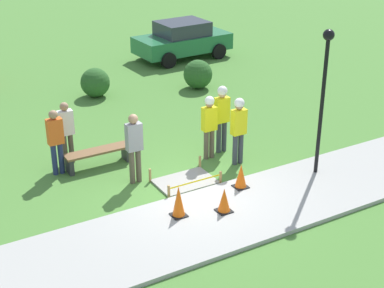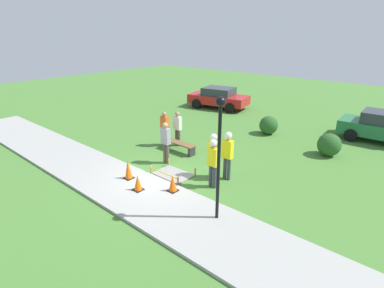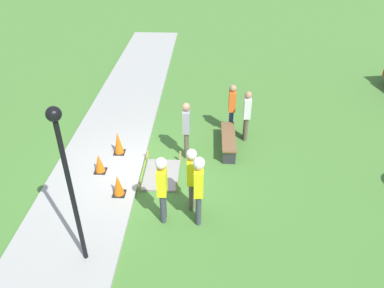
{
  "view_description": "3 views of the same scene",
  "coord_description": "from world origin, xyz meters",
  "px_view_note": "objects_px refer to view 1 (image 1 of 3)",
  "views": [
    {
      "loc": [
        -6.42,
        -10.93,
        7.13
      ],
      "look_at": [
        0.61,
        1.13,
        0.78
      ],
      "focal_mm": 55.0,
      "sensor_mm": 36.0,
      "label": 1
    },
    {
      "loc": [
        7.79,
        -7.17,
        5.49
      ],
      "look_at": [
        0.38,
        1.48,
        1.17
      ],
      "focal_mm": 28.0,
      "sensor_mm": 36.0,
      "label": 2
    },
    {
      "loc": [
        8.84,
        1.9,
        6.78
      ],
      "look_at": [
        -0.25,
        1.5,
        0.91
      ],
      "focal_mm": 35.0,
      "sensor_mm": 36.0,
      "label": 3
    }
  ],
  "objects_px": {
    "traffic_cone_near_patch": "(179,201)",
    "lamppost_near": "(324,81)",
    "parked_car_green": "(182,40)",
    "bystander_in_white_shirt": "(134,144)",
    "traffic_cone_sidewalk_edge": "(241,176)",
    "worker_assistant": "(209,122)",
    "bystander_in_gray_shirt": "(66,129)",
    "worker_supervisor": "(239,125)",
    "traffic_cone_far_patch": "(224,200)",
    "bystander_in_orange_shirt": "(56,138)",
    "park_bench": "(98,155)",
    "worker_trainee": "(222,112)"
  },
  "relations": [
    {
      "from": "traffic_cone_near_patch",
      "to": "lamppost_near",
      "type": "relative_size",
      "value": 0.2
    },
    {
      "from": "lamppost_near",
      "to": "parked_car_green",
      "type": "distance_m",
      "value": 11.69
    },
    {
      "from": "bystander_in_white_shirt",
      "to": "traffic_cone_sidewalk_edge",
      "type": "bearing_deg",
      "value": -39.92
    },
    {
      "from": "worker_assistant",
      "to": "bystander_in_gray_shirt",
      "type": "distance_m",
      "value": 3.84
    },
    {
      "from": "worker_supervisor",
      "to": "bystander_in_gray_shirt",
      "type": "xyz_separation_m",
      "value": [
        -3.96,
        2.34,
        -0.14
      ]
    },
    {
      "from": "traffic_cone_far_patch",
      "to": "bystander_in_gray_shirt",
      "type": "relative_size",
      "value": 0.34
    },
    {
      "from": "traffic_cone_far_patch",
      "to": "bystander_in_orange_shirt",
      "type": "distance_m",
      "value": 4.77
    },
    {
      "from": "bystander_in_orange_shirt",
      "to": "traffic_cone_sidewalk_edge",
      "type": "bearing_deg",
      "value": -41.34
    },
    {
      "from": "traffic_cone_sidewalk_edge",
      "to": "traffic_cone_near_patch",
      "type": "bearing_deg",
      "value": -168.37
    },
    {
      "from": "worker_assistant",
      "to": "traffic_cone_far_patch",
      "type": "bearing_deg",
      "value": -115.21
    },
    {
      "from": "park_bench",
      "to": "bystander_in_white_shirt",
      "type": "relative_size",
      "value": 0.98
    },
    {
      "from": "park_bench",
      "to": "worker_assistant",
      "type": "height_order",
      "value": "worker_assistant"
    },
    {
      "from": "worker_supervisor",
      "to": "traffic_cone_far_patch",
      "type": "bearing_deg",
      "value": -130.81
    },
    {
      "from": "traffic_cone_sidewalk_edge",
      "to": "bystander_in_orange_shirt",
      "type": "xyz_separation_m",
      "value": [
        -3.61,
        3.17,
        0.61
      ]
    },
    {
      "from": "traffic_cone_sidewalk_edge",
      "to": "worker_supervisor",
      "type": "distance_m",
      "value": 1.7
    },
    {
      "from": "worker_assistant",
      "to": "parked_car_green",
      "type": "bearing_deg",
      "value": 64.84
    },
    {
      "from": "park_bench",
      "to": "traffic_cone_near_patch",
      "type": "bearing_deg",
      "value": -80.97
    },
    {
      "from": "traffic_cone_near_patch",
      "to": "traffic_cone_sidewalk_edge",
      "type": "bearing_deg",
      "value": 11.63
    },
    {
      "from": "traffic_cone_sidewalk_edge",
      "to": "bystander_in_white_shirt",
      "type": "relative_size",
      "value": 0.34
    },
    {
      "from": "traffic_cone_near_patch",
      "to": "parked_car_green",
      "type": "height_order",
      "value": "parked_car_green"
    },
    {
      "from": "worker_trainee",
      "to": "traffic_cone_sidewalk_edge",
      "type": "bearing_deg",
      "value": -110.93
    },
    {
      "from": "worker_assistant",
      "to": "bystander_in_gray_shirt",
      "type": "relative_size",
      "value": 1.03
    },
    {
      "from": "bystander_in_orange_shirt",
      "to": "lamppost_near",
      "type": "relative_size",
      "value": 0.47
    },
    {
      "from": "lamppost_near",
      "to": "parked_car_green",
      "type": "bearing_deg",
      "value": 78.16
    },
    {
      "from": "bystander_in_white_shirt",
      "to": "bystander_in_gray_shirt",
      "type": "bearing_deg",
      "value": 119.91
    },
    {
      "from": "lamppost_near",
      "to": "parked_car_green",
      "type": "xyz_separation_m",
      "value": [
        2.37,
        11.31,
        -1.77
      ]
    },
    {
      "from": "traffic_cone_near_patch",
      "to": "worker_trainee",
      "type": "bearing_deg",
      "value": 42.56
    },
    {
      "from": "worker_supervisor",
      "to": "traffic_cone_sidewalk_edge",
      "type": "bearing_deg",
      "value": -121.4
    },
    {
      "from": "traffic_cone_near_patch",
      "to": "park_bench",
      "type": "distance_m",
      "value": 3.51
    },
    {
      "from": "traffic_cone_sidewalk_edge",
      "to": "bystander_in_white_shirt",
      "type": "bearing_deg",
      "value": 140.08
    },
    {
      "from": "worker_assistant",
      "to": "bystander_in_white_shirt",
      "type": "xyz_separation_m",
      "value": [
        -2.37,
        -0.27,
        -0.02
      ]
    },
    {
      "from": "bystander_in_white_shirt",
      "to": "worker_supervisor",
      "type": "bearing_deg",
      "value": -8.33
    },
    {
      "from": "bystander_in_gray_shirt",
      "to": "parked_car_green",
      "type": "xyz_separation_m",
      "value": [
        7.71,
        7.37,
        -0.19
      ]
    },
    {
      "from": "traffic_cone_near_patch",
      "to": "worker_supervisor",
      "type": "distance_m",
      "value": 3.34
    },
    {
      "from": "traffic_cone_near_patch",
      "to": "bystander_in_orange_shirt",
      "type": "distance_m",
      "value": 3.97
    },
    {
      "from": "traffic_cone_near_patch",
      "to": "parked_car_green",
      "type": "relative_size",
      "value": 0.18
    },
    {
      "from": "park_bench",
      "to": "bystander_in_orange_shirt",
      "type": "bearing_deg",
      "value": 173.46
    },
    {
      "from": "traffic_cone_sidewalk_edge",
      "to": "bystander_in_orange_shirt",
      "type": "bearing_deg",
      "value": 138.66
    },
    {
      "from": "park_bench",
      "to": "worker_supervisor",
      "type": "bearing_deg",
      "value": -27.63
    },
    {
      "from": "worker_supervisor",
      "to": "traffic_cone_near_patch",
      "type": "bearing_deg",
      "value": -148.37
    },
    {
      "from": "worker_trainee",
      "to": "traffic_cone_near_patch",
      "type": "bearing_deg",
      "value": -137.44
    },
    {
      "from": "lamppost_near",
      "to": "traffic_cone_far_patch",
      "type": "bearing_deg",
      "value": -171.56
    },
    {
      "from": "park_bench",
      "to": "parked_car_green",
      "type": "relative_size",
      "value": 0.44
    },
    {
      "from": "traffic_cone_sidewalk_edge",
      "to": "bystander_in_gray_shirt",
      "type": "distance_m",
      "value": 4.86
    },
    {
      "from": "traffic_cone_far_patch",
      "to": "bystander_in_white_shirt",
      "type": "distance_m",
      "value": 2.79
    },
    {
      "from": "traffic_cone_far_patch",
      "to": "lamppost_near",
      "type": "distance_m",
      "value": 3.88
    },
    {
      "from": "parked_car_green",
      "to": "worker_supervisor",
      "type": "bearing_deg",
      "value": -113.58
    },
    {
      "from": "traffic_cone_sidewalk_edge",
      "to": "bystander_in_white_shirt",
      "type": "distance_m",
      "value": 2.77
    },
    {
      "from": "worker_supervisor",
      "to": "worker_assistant",
      "type": "relative_size",
      "value": 1.04
    },
    {
      "from": "traffic_cone_near_patch",
      "to": "worker_assistant",
      "type": "distance_m",
      "value": 3.38
    }
  ]
}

